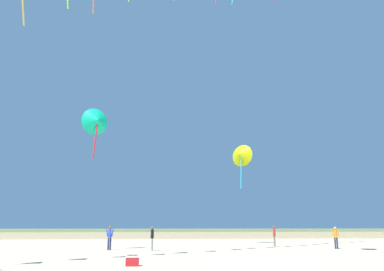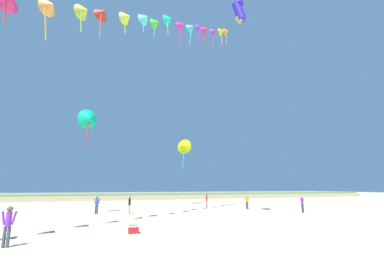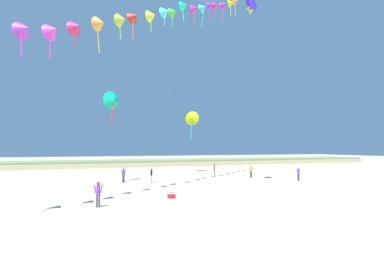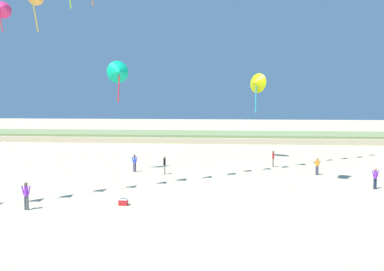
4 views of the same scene
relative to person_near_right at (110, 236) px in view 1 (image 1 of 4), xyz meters
The scene contains 8 objects.
dune_ridge 31.76m from the person_near_right, 76.79° to the left, with size 120.00×12.54×1.27m.
person_near_right is the anchor object (origin of this frame).
person_mid_center 13.95m from the person_near_right, 16.90° to the left, with size 0.23×0.59×1.69m.
person_far_left 16.87m from the person_near_right, ahead, with size 0.56×0.27×1.63m.
person_far_center 3.19m from the person_near_right, 18.45° to the right, with size 0.23×0.58×1.65m.
large_kite_low_lead 8.51m from the person_near_right, 165.94° to the right, with size 2.12×1.56×3.86m.
large_kite_mid_trail 17.04m from the person_near_right, 38.65° to the left, with size 2.37×2.27×4.58m.
beach_cooler 12.26m from the person_near_right, 79.97° to the right, with size 0.58×0.41×0.46m.
Camera 1 is at (-4.42, -14.10, 1.67)m, focal length 38.00 mm.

